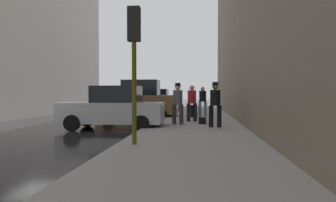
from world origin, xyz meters
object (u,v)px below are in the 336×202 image
fire_hydrant (170,110)px  duffel_bag (202,121)px  parked_bronze_suv (138,101)px  parked_silver_sedan (113,109)px  pedestrian_with_beanie (178,101)px  pedestrian_in_jeans (203,100)px  rolling_suitcase (194,111)px  pedestrian_in_red_jacket (192,101)px  parked_gray_coupe (154,101)px  traffic_light (134,45)px  pedestrian_with_fedora (215,102)px

fire_hydrant → duffel_bag: bearing=-69.6°
duffel_bag → parked_bronze_suv: bearing=128.7°
parked_silver_sedan → pedestrian_with_beanie: bearing=16.7°
pedestrian_in_jeans → fire_hydrant: bearing=170.4°
parked_bronze_suv → fire_hydrant: bearing=13.9°
rolling_suitcase → fire_hydrant: bearing=144.4°
pedestrian_in_red_jacket → duffel_bag: 1.57m
parked_gray_coupe → duffel_bag: size_ratio=9.57×
fire_hydrant → traffic_light: traffic_light is taller
parked_gray_coupe → rolling_suitcase: 7.65m
pedestrian_in_jeans → pedestrian_with_fedora: (0.43, -6.09, 0.03)m
pedestrian_in_jeans → pedestrian_with_fedora: pedestrian_with_fedora is taller
pedestrian_in_jeans → parked_gray_coupe: bearing=121.1°
parked_silver_sedan → fire_hydrant: parked_silver_sedan is taller
pedestrian_with_beanie → duffel_bag: bearing=13.5°
pedestrian_with_fedora → rolling_suitcase: bearing=99.8°
parked_silver_sedan → parked_bronze_suv: parked_bronze_suv is taller
fire_hydrant → pedestrian_with_fedora: bearing=-69.7°
pedestrian_with_fedora → pedestrian_with_beanie: bearing=144.2°
pedestrian_in_jeans → parked_silver_sedan: bearing=-123.0°
duffel_bag → parked_silver_sedan: bearing=-164.2°
parked_silver_sedan → fire_hydrant: size_ratio=6.00×
parked_bronze_suv → pedestrian_in_red_jacket: parked_bronze_suv is taller
pedestrian_with_beanie → duffel_bag: (1.06, 0.25, -0.85)m
parked_bronze_suv → pedestrian_with_beanie: 5.53m
pedestrian_in_red_jacket → pedestrian_in_jeans: bearing=81.1°
parked_silver_sedan → parked_bronze_suv: bearing=90.0°
pedestrian_in_jeans → rolling_suitcase: pedestrian_in_jeans is taller
parked_bronze_suv → traffic_light: traffic_light is taller
traffic_light → parked_bronze_suv: bearing=100.1°
parked_bronze_suv → duffel_bag: parked_bronze_suv is taller
traffic_light → pedestrian_with_beanie: (0.78, 5.59, -1.62)m
parked_gray_coupe → pedestrian_with_beanie: 11.50m
traffic_light → pedestrian_in_jeans: 10.87m
parked_gray_coupe → pedestrian_in_jeans: size_ratio=2.46×
fire_hydrant → pedestrian_with_beanie: bearing=-81.1°
parked_bronze_suv → pedestrian_in_jeans: 3.75m
traffic_light → pedestrian_with_beanie: 5.88m
pedestrian_with_fedora → pedestrian_in_jeans: bearing=94.0°
parked_bronze_suv → pedestrian_with_beanie: parked_bronze_suv is taller
rolling_suitcase → pedestrian_in_red_jacket: bearing=-91.0°
parked_silver_sedan → duffel_bag: bearing=15.8°
parked_gray_coupe → fire_hydrant: parked_gray_coupe is taller
pedestrian_in_red_jacket → rolling_suitcase: bearing=89.0°
pedestrian_with_fedora → rolling_suitcase: pedestrian_with_fedora is taller
traffic_light → duffel_bag: traffic_light is taller
parked_bronze_suv → duffel_bag: size_ratio=10.46×
pedestrian_with_fedora → parked_bronze_suv: bearing=125.0°
fire_hydrant → traffic_light: (0.05, -10.90, 2.26)m
parked_bronze_suv → pedestrian_with_fedora: 7.30m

